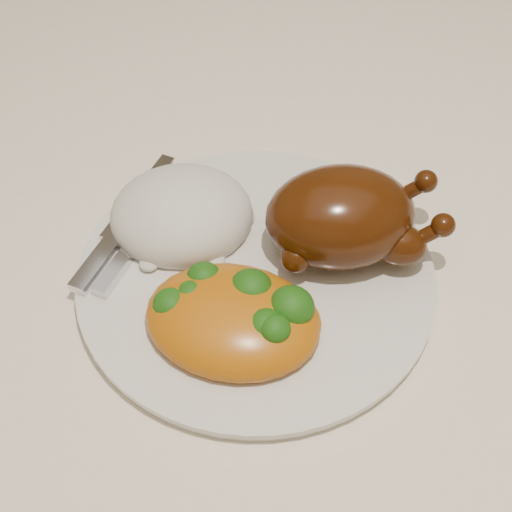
% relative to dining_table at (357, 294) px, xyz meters
% --- Properties ---
extents(dining_table, '(1.60, 0.90, 0.76)m').
position_rel_dining_table_xyz_m(dining_table, '(0.00, 0.00, 0.00)').
color(dining_table, brown).
rests_on(dining_table, floor).
extents(tablecloth, '(1.73, 1.03, 0.18)m').
position_rel_dining_table_xyz_m(tablecloth, '(0.00, 0.00, 0.07)').
color(tablecloth, white).
rests_on(tablecloth, dining_table).
extents(dinner_plate, '(0.32, 0.32, 0.01)m').
position_rel_dining_table_xyz_m(dinner_plate, '(-0.08, -0.09, 0.11)').
color(dinner_plate, silver).
rests_on(dinner_plate, tablecloth).
extents(roast_chicken, '(0.17, 0.14, 0.08)m').
position_rel_dining_table_xyz_m(roast_chicken, '(-0.02, -0.04, 0.16)').
color(roast_chicken, '#421C07').
rests_on(roast_chicken, dinner_plate).
extents(rice_mound, '(0.16, 0.16, 0.07)m').
position_rel_dining_table_xyz_m(rice_mound, '(-0.16, -0.06, 0.13)').
color(rice_mound, white).
rests_on(rice_mound, dinner_plate).
extents(mac_and_cheese, '(0.15, 0.12, 0.05)m').
position_rel_dining_table_xyz_m(mac_and_cheese, '(-0.08, -0.15, 0.13)').
color(mac_and_cheese, '#CC700D').
rests_on(mac_and_cheese, dinner_plate).
extents(cutlery, '(0.04, 0.18, 0.01)m').
position_rel_dining_table_xyz_m(cutlery, '(-0.20, -0.10, 0.12)').
color(cutlery, silver).
rests_on(cutlery, dinner_plate).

